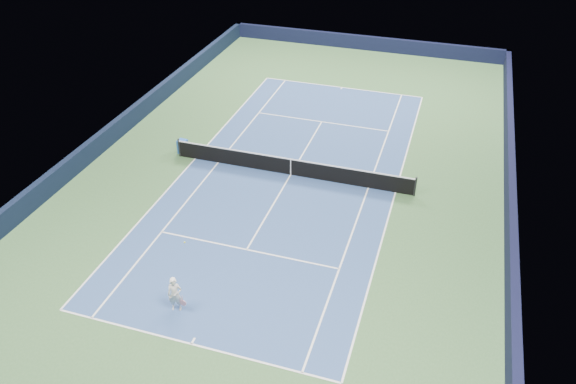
% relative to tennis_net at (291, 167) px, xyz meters
% --- Properties ---
extents(ground, '(40.00, 40.00, 0.00)m').
position_rel_tennis_net_xyz_m(ground, '(0.00, 0.00, -0.50)').
color(ground, '#355A31').
rests_on(ground, ground).
extents(wall_far, '(22.00, 0.35, 1.10)m').
position_rel_tennis_net_xyz_m(wall_far, '(0.00, 19.82, 0.05)').
color(wall_far, black).
rests_on(wall_far, ground).
extents(wall_right, '(0.35, 40.00, 1.10)m').
position_rel_tennis_net_xyz_m(wall_right, '(10.82, 0.00, 0.05)').
color(wall_right, black).
rests_on(wall_right, ground).
extents(wall_left, '(0.35, 40.00, 1.10)m').
position_rel_tennis_net_xyz_m(wall_left, '(-10.82, 0.00, 0.05)').
color(wall_left, black).
rests_on(wall_left, ground).
extents(court_surface, '(10.97, 23.77, 0.01)m').
position_rel_tennis_net_xyz_m(court_surface, '(0.00, 0.00, -0.50)').
color(court_surface, navy).
rests_on(court_surface, ground).
extents(baseline_far, '(10.97, 0.08, 0.00)m').
position_rel_tennis_net_xyz_m(baseline_far, '(0.00, 11.88, -0.50)').
color(baseline_far, white).
rests_on(baseline_far, ground).
extents(baseline_near, '(10.97, 0.08, 0.00)m').
position_rel_tennis_net_xyz_m(baseline_near, '(0.00, -11.88, -0.50)').
color(baseline_near, white).
rests_on(baseline_near, ground).
extents(sideline_doubles_right, '(0.08, 23.77, 0.00)m').
position_rel_tennis_net_xyz_m(sideline_doubles_right, '(5.49, 0.00, -0.50)').
color(sideline_doubles_right, white).
rests_on(sideline_doubles_right, ground).
extents(sideline_doubles_left, '(0.08, 23.77, 0.00)m').
position_rel_tennis_net_xyz_m(sideline_doubles_left, '(-5.49, 0.00, -0.50)').
color(sideline_doubles_left, white).
rests_on(sideline_doubles_left, ground).
extents(sideline_singles_right, '(0.08, 23.77, 0.00)m').
position_rel_tennis_net_xyz_m(sideline_singles_right, '(4.12, 0.00, -0.50)').
color(sideline_singles_right, white).
rests_on(sideline_singles_right, ground).
extents(sideline_singles_left, '(0.08, 23.77, 0.00)m').
position_rel_tennis_net_xyz_m(sideline_singles_left, '(-4.12, 0.00, -0.50)').
color(sideline_singles_left, white).
rests_on(sideline_singles_left, ground).
extents(service_line_far, '(8.23, 0.08, 0.00)m').
position_rel_tennis_net_xyz_m(service_line_far, '(0.00, 6.40, -0.50)').
color(service_line_far, white).
rests_on(service_line_far, ground).
extents(service_line_near, '(8.23, 0.08, 0.00)m').
position_rel_tennis_net_xyz_m(service_line_near, '(0.00, -6.40, -0.50)').
color(service_line_near, white).
rests_on(service_line_near, ground).
extents(center_service_line, '(0.08, 12.80, 0.00)m').
position_rel_tennis_net_xyz_m(center_service_line, '(0.00, 0.00, -0.50)').
color(center_service_line, white).
rests_on(center_service_line, ground).
extents(center_mark_far, '(0.08, 0.30, 0.00)m').
position_rel_tennis_net_xyz_m(center_mark_far, '(0.00, 11.73, -0.50)').
color(center_mark_far, white).
rests_on(center_mark_far, ground).
extents(center_mark_near, '(0.08, 0.30, 0.00)m').
position_rel_tennis_net_xyz_m(center_mark_near, '(0.00, -11.73, -0.50)').
color(center_mark_near, white).
rests_on(center_mark_near, ground).
extents(tennis_net, '(12.90, 0.10, 1.07)m').
position_rel_tennis_net_xyz_m(tennis_net, '(0.00, 0.00, 0.00)').
color(tennis_net, black).
rests_on(tennis_net, ground).
extents(sponsor_cube, '(0.57, 0.48, 0.79)m').
position_rel_tennis_net_xyz_m(sponsor_cube, '(-6.40, 0.39, -0.11)').
color(sponsor_cube, blue).
rests_on(sponsor_cube, ground).
extents(tennis_player, '(0.77, 1.29, 2.54)m').
position_rel_tennis_net_xyz_m(tennis_player, '(-1.26, -10.48, 0.26)').
color(tennis_player, silver).
rests_on(tennis_player, ground).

